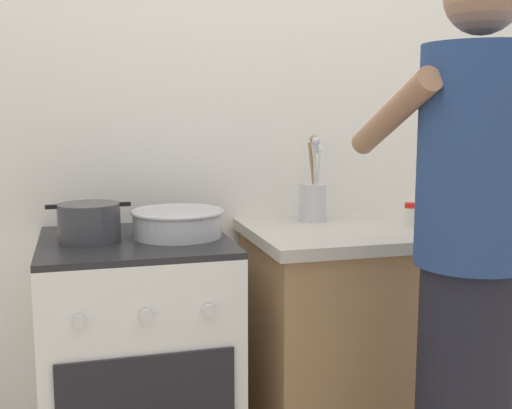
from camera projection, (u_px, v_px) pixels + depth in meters
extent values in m
cube|color=silver|center=(267.00, 126.00, 2.49)|extent=(3.20, 0.10, 2.50)
cube|color=#99724C|center=(383.00, 350.00, 2.37)|extent=(0.96, 0.56, 0.86)
cube|color=#B7B2A8|center=(387.00, 231.00, 2.31)|extent=(1.00, 0.60, 0.04)
cube|color=white|center=(138.00, 374.00, 2.13)|extent=(0.60, 0.60, 0.88)
cube|color=#232326|center=(135.00, 242.00, 2.07)|extent=(0.60, 0.60, 0.02)
cylinder|color=silver|center=(79.00, 321.00, 1.74)|extent=(0.04, 0.01, 0.04)
cylinder|color=silver|center=(146.00, 316.00, 1.79)|extent=(0.04, 0.01, 0.04)
cylinder|color=silver|center=(209.00, 310.00, 1.84)|extent=(0.04, 0.01, 0.04)
cylinder|color=#38383D|center=(89.00, 223.00, 2.01)|extent=(0.19, 0.19, 0.12)
cube|color=black|center=(51.00, 207.00, 1.97)|extent=(0.04, 0.02, 0.01)
cube|color=black|center=(125.00, 204.00, 2.03)|extent=(0.04, 0.02, 0.01)
cylinder|color=#B7B7BC|center=(178.00, 224.00, 2.09)|extent=(0.29, 0.29, 0.09)
torus|color=#B7B7BC|center=(177.00, 212.00, 2.09)|extent=(0.31, 0.31, 0.01)
cylinder|color=silver|center=(313.00, 203.00, 2.38)|extent=(0.10, 0.10, 0.14)
cylinder|color=#9E7547|center=(313.00, 180.00, 2.37)|extent=(0.06, 0.04, 0.28)
sphere|color=#9E7547|center=(314.00, 139.00, 2.35)|extent=(0.03, 0.03, 0.03)
cylinder|color=white|center=(318.00, 184.00, 2.38)|extent=(0.01, 0.05, 0.23)
sphere|color=white|center=(318.00, 149.00, 2.36)|extent=(0.03, 0.03, 0.03)
cylinder|color=#B7BABF|center=(316.00, 182.00, 2.35)|extent=(0.03, 0.01, 0.27)
sphere|color=#B7BABF|center=(316.00, 141.00, 2.33)|extent=(0.03, 0.03, 0.03)
cylinder|color=silver|center=(410.00, 217.00, 2.29)|extent=(0.04, 0.04, 0.07)
cylinder|color=red|center=(410.00, 205.00, 2.28)|extent=(0.04, 0.04, 0.02)
cylinder|color=gold|center=(445.00, 198.00, 2.29)|extent=(0.07, 0.07, 0.20)
cylinder|color=gold|center=(446.00, 166.00, 2.27)|extent=(0.03, 0.03, 0.04)
cylinder|color=black|center=(447.00, 158.00, 2.27)|extent=(0.03, 0.03, 0.02)
cylinder|color=navy|center=(475.00, 157.00, 1.68)|extent=(0.30, 0.30, 0.58)
cylinder|color=#A07254|center=(393.00, 114.00, 1.75)|extent=(0.07, 0.41, 0.24)
cylinder|color=#A07254|center=(500.00, 114.00, 1.84)|extent=(0.07, 0.41, 0.24)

